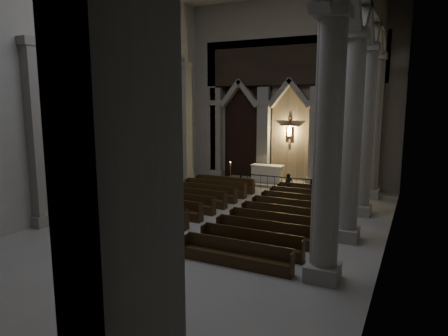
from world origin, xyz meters
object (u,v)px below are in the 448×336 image
altar_rail (275,181)px  candle_stand_right (328,188)px  altar (267,173)px  worshipper (289,185)px  pews (229,212)px  candle_stand_left (230,177)px

altar_rail → candle_stand_right: (3.24, 0.24, -0.19)m
altar → candle_stand_right: bearing=-20.3°
altar → worshipper: bearing=-52.1°
altar → altar_rail: size_ratio=0.46×
altar_rail → pews: bearing=-90.0°
pews → candle_stand_right: bearing=64.5°
candle_stand_left → worshipper: 5.24m
worshipper → candle_stand_right: bearing=15.0°
altar → candle_stand_right: candle_stand_right is taller
altar_rail → candle_stand_right: candle_stand_right is taller
altar_rail → worshipper: bearing=-45.2°
altar_rail → worshipper: 1.84m
altar_rail → worshipper: worshipper is taller
altar_rail → pews: size_ratio=0.44×
altar → candle_stand_left: (-2.26, -0.98, -0.31)m
altar → pews: size_ratio=0.21×
altar → altar_rail: (1.18, -1.88, -0.09)m
altar → altar_rail: altar is taller
altar → candle_stand_right: size_ratio=1.42×
candle_stand_right → altar_rail: bearing=-175.7°
altar_rail → candle_stand_left: 3.57m
candle_stand_left → altar: bearing=23.4°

